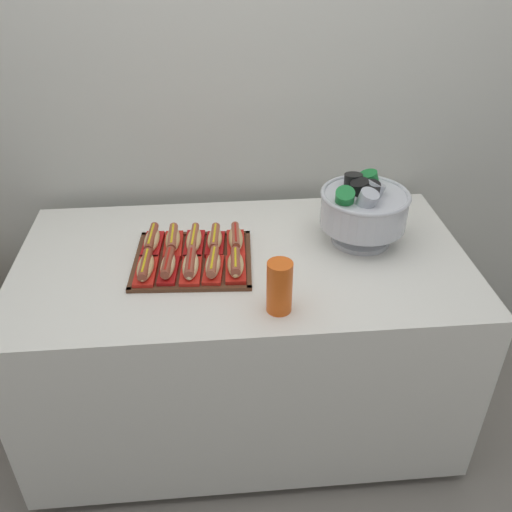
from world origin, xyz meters
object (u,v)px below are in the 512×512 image
at_px(hot_dog_0, 146,268).
at_px(hot_dog_7, 194,241).
at_px(punch_bowl, 363,207).
at_px(hot_dog_1, 168,266).
at_px(serving_tray, 193,260).
at_px(hot_dog_9, 236,239).
at_px(hot_dog_2, 191,266).
at_px(hot_dog_4, 236,265).
at_px(hot_dog_6, 173,241).
at_px(cup_stack, 279,287).
at_px(hot_dog_3, 213,265).
at_px(hot_dog_8, 215,240).
at_px(buffet_table, 244,337).
at_px(hot_dog_5, 152,241).

height_order(hot_dog_0, hot_dog_7, hot_dog_0).
relative_size(hot_dog_0, punch_bowl, 0.57).
relative_size(hot_dog_1, hot_dog_7, 0.90).
xyz_separation_m(serving_tray, hot_dog_9, (0.15, 0.07, 0.03)).
distance_m(hot_dog_2, hot_dog_4, 0.15).
bearing_deg(hot_dog_2, serving_tray, 86.55).
distance_m(hot_dog_2, hot_dog_6, 0.18).
height_order(hot_dog_6, cup_stack, cup_stack).
bearing_deg(hot_dog_4, punch_bowl, 20.62).
xyz_separation_m(hot_dog_9, cup_stack, (0.11, -0.36, 0.05)).
bearing_deg(hot_dog_3, hot_dog_6, 128.82).
xyz_separation_m(hot_dog_0, hot_dog_1, (0.07, -0.00, 0.00)).
relative_size(hot_dog_0, hot_dog_8, 1.10).
bearing_deg(hot_dog_1, buffet_table, 19.11).
height_order(hot_dog_2, punch_bowl, punch_bowl).
relative_size(buffet_table, hot_dog_0, 8.86).
height_order(hot_dog_1, hot_dog_6, hot_dog_1).
relative_size(serving_tray, hot_dog_7, 2.31).
relative_size(buffet_table, hot_dog_9, 9.02).
relative_size(hot_dog_1, hot_dog_3, 0.97).
relative_size(buffet_table, hot_dog_1, 9.61).
height_order(hot_dog_0, hot_dog_6, hot_dog_6).
bearing_deg(hot_dog_4, hot_dog_0, 176.55).
distance_m(serving_tray, hot_dog_2, 0.09).
bearing_deg(hot_dog_9, serving_tray, -154.64).
bearing_deg(hot_dog_0, serving_tray, 25.36).
height_order(hot_dog_6, hot_dog_9, hot_dog_9).
height_order(hot_dog_1, punch_bowl, punch_bowl).
xyz_separation_m(hot_dog_7, punch_bowl, (0.61, 0.00, 0.11)).
distance_m(serving_tray, hot_dog_3, 0.12).
bearing_deg(buffet_table, hot_dog_4, -106.32).
height_order(hot_dog_6, punch_bowl, punch_bowl).
bearing_deg(hot_dog_2, buffet_table, 27.30).
bearing_deg(hot_dog_2, cup_stack, -37.62).
bearing_deg(hot_dog_6, hot_dog_4, -39.70).
distance_m(hot_dog_0, hot_dog_5, 0.17).
relative_size(hot_dog_1, hot_dog_2, 0.94).
xyz_separation_m(buffet_table, punch_bowl, (0.44, 0.07, 0.51)).
bearing_deg(hot_dog_8, hot_dog_2, -117.89).
bearing_deg(punch_bowl, buffet_table, -170.32).
xyz_separation_m(hot_dog_3, hot_dog_6, (-0.14, 0.17, -0.00)).
relative_size(serving_tray, hot_dog_4, 2.69).
relative_size(buffet_table, punch_bowl, 5.02).
height_order(serving_tray, cup_stack, cup_stack).
bearing_deg(hot_dog_8, hot_dog_1, -135.72).
bearing_deg(hot_dog_7, hot_dog_9, -3.45).
relative_size(hot_dog_1, cup_stack, 0.96).
distance_m(hot_dog_0, hot_dog_8, 0.28).
bearing_deg(hot_dog_7, punch_bowl, 0.28).
bearing_deg(serving_tray, hot_dog_4, -32.26).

